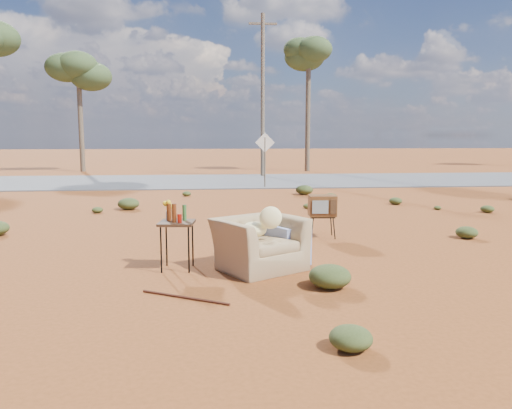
{
  "coord_description": "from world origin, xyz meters",
  "views": [
    {
      "loc": [
        -0.72,
        -7.73,
        2.08
      ],
      "look_at": [
        0.15,
        1.45,
        0.8
      ],
      "focal_mm": 35.0,
      "sensor_mm": 36.0,
      "label": 1
    }
  ],
  "objects": [
    {
      "name": "highway",
      "position": [
        0.0,
        15.0,
        0.02
      ],
      "size": [
        140.0,
        7.0,
        0.04
      ],
      "primitive_type": "cube",
      "color": "#565659",
      "rests_on": "ground"
    },
    {
      "name": "eucalyptus_center",
      "position": [
        5.0,
        21.0,
        6.43
      ],
      "size": [
        3.2,
        3.2,
        7.6
      ],
      "color": "brown",
      "rests_on": "ground"
    },
    {
      "name": "rusty_bar",
      "position": [
        -1.05,
        -1.49,
        0.02
      ],
      "size": [
        1.14,
        0.68,
        0.03
      ],
      "primitive_type": "cylinder",
      "rotation": [
        0.0,
        1.57,
        -0.52
      ],
      "color": "#532416",
      "rests_on": "ground"
    },
    {
      "name": "ground",
      "position": [
        0.0,
        0.0,
        0.0
      ],
      "size": [
        140.0,
        140.0,
        0.0
      ],
      "primitive_type": "plane",
      "color": "brown",
      "rests_on": "ground"
    },
    {
      "name": "road_sign",
      "position": [
        1.5,
        12.0,
        1.5
      ],
      "size": [
        0.78,
        0.06,
        2.19
      ],
      "color": "brown",
      "rests_on": "ground"
    },
    {
      "name": "tv_unit",
      "position": [
        1.57,
        2.16,
        0.65
      ],
      "size": [
        0.57,
        0.48,
        0.87
      ],
      "rotation": [
        0.0,
        0.0,
        -0.07
      ],
      "color": "black",
      "rests_on": "ground"
    },
    {
      "name": "side_table",
      "position": [
        -1.26,
        -0.01,
        0.78
      ],
      "size": [
        0.58,
        0.58,
        1.06
      ],
      "rotation": [
        0.0,
        0.0,
        -0.11
      ],
      "color": "#392414",
      "rests_on": "ground"
    },
    {
      "name": "eucalyptus_near_left",
      "position": [
        -8.0,
        22.0,
        5.45
      ],
      "size": [
        3.2,
        3.2,
        6.6
      ],
      "color": "brown",
      "rests_on": "ground"
    },
    {
      "name": "scrub_patch",
      "position": [
        -0.82,
        4.41,
        0.14
      ],
      "size": [
        17.49,
        8.07,
        0.33
      ],
      "color": "#3D4920",
      "rests_on": "ground"
    },
    {
      "name": "armchair",
      "position": [
        0.13,
        -0.09,
        0.51
      ],
      "size": [
        1.61,
        1.54,
        1.09
      ],
      "rotation": [
        0.0,
        0.0,
        0.53
      ],
      "color": "#987A53",
      "rests_on": "ground"
    },
    {
      "name": "utility_pole_center",
      "position": [
        2.0,
        17.5,
        4.15
      ],
      "size": [
        1.4,
        0.2,
        8.0
      ],
      "color": "brown",
      "rests_on": "ground"
    }
  ]
}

